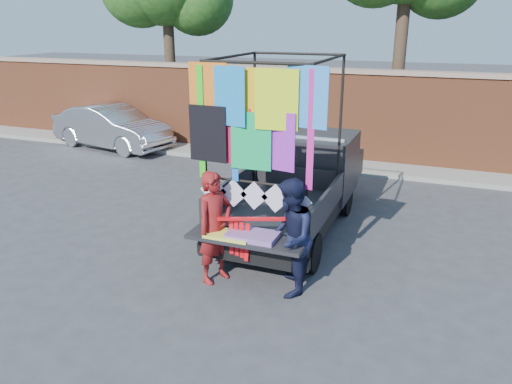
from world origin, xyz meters
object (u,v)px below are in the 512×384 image
(man, at_px, (290,238))
(woman, at_px, (215,227))
(sedan, at_px, (112,127))
(pickup_truck, at_px, (302,180))

(man, bearing_deg, woman, -101.85)
(sedan, bearing_deg, pickup_truck, -105.28)
(pickup_truck, distance_m, man, 2.91)
(pickup_truck, distance_m, woman, 2.94)
(man, bearing_deg, sedan, -144.06)
(pickup_truck, distance_m, sedan, 8.15)
(pickup_truck, bearing_deg, woman, -100.31)
(woman, bearing_deg, pickup_truck, 12.57)
(sedan, xyz_separation_m, woman, (6.75, -6.56, 0.21))
(pickup_truck, relative_size, sedan, 1.29)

